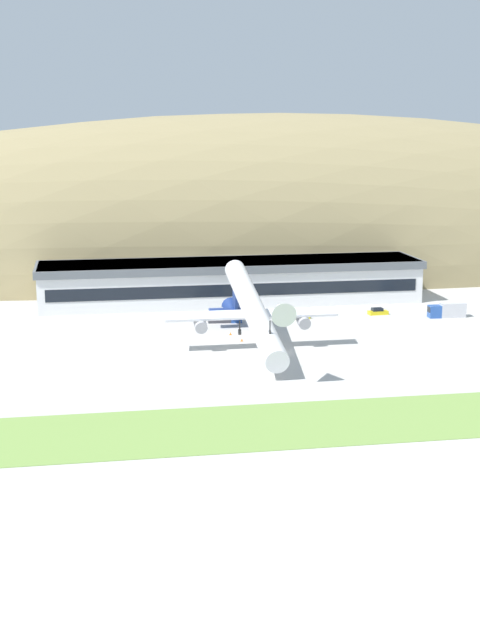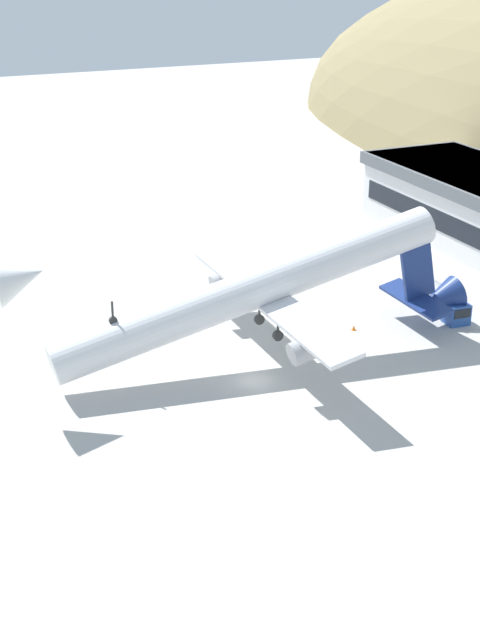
{
  "view_description": "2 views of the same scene",
  "coord_description": "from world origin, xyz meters",
  "px_view_note": "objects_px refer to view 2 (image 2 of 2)",
  "views": [
    {
      "loc": [
        -35.09,
        -155.91,
        41.18
      ],
      "look_at": [
        -7.25,
        2.59,
        5.89
      ],
      "focal_mm": 50.0,
      "sensor_mm": 36.0,
      "label": 1
    },
    {
      "loc": [
        71.9,
        -33.33,
        41.4
      ],
      "look_at": [
        -1.33,
        -0.93,
        6.38
      ],
      "focal_mm": 50.0,
      "sensor_mm": 36.0,
      "label": 2
    }
  ],
  "objects_px": {
    "cargo_airplane": "(260,292)",
    "traffic_cone_0": "(354,328)",
    "fuel_truck": "(445,303)",
    "traffic_cone_1": "(315,341)"
  },
  "relations": [
    {
      "from": "fuel_truck",
      "to": "traffic_cone_0",
      "type": "xyz_separation_m",
      "value": [
        -0.58,
        -11.87,
        -1.25
      ]
    },
    {
      "from": "traffic_cone_1",
      "to": "traffic_cone_0",
      "type": "bearing_deg",
      "value": 102.78
    },
    {
      "from": "fuel_truck",
      "to": "traffic_cone_0",
      "type": "relative_size",
      "value": 12.71
    },
    {
      "from": "cargo_airplane",
      "to": "traffic_cone_0",
      "type": "bearing_deg",
      "value": 99.21
    },
    {
      "from": "cargo_airplane",
      "to": "fuel_truck",
      "type": "distance_m",
      "value": 25.39
    },
    {
      "from": "cargo_airplane",
      "to": "fuel_truck",
      "type": "relative_size",
      "value": 7.06
    },
    {
      "from": "cargo_airplane",
      "to": "traffic_cone_0",
      "type": "height_order",
      "value": "cargo_airplane"
    },
    {
      "from": "cargo_airplane",
      "to": "traffic_cone_1",
      "type": "height_order",
      "value": "cargo_airplane"
    },
    {
      "from": "cargo_airplane",
      "to": "traffic_cone_0",
      "type": "distance_m",
      "value": 14.81
    },
    {
      "from": "cargo_airplane",
      "to": "traffic_cone_1",
      "type": "xyz_separation_m",
      "value": [
        -0.78,
        7.08,
        -7.21
      ]
    }
  ]
}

